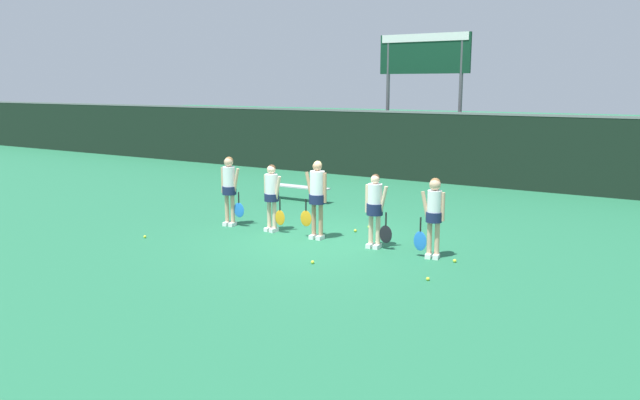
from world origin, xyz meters
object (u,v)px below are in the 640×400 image
player_3 (375,206)px  tennis_ball_3 (313,262)px  player_2 (317,193)px  tennis_ball_1 (355,231)px  tennis_ball_0 (369,227)px  tennis_ball_5 (455,261)px  player_1 (272,193)px  tennis_ball_2 (145,237)px  scoreboard (424,66)px  player_4 (434,211)px  tennis_ball_4 (428,279)px  bench_courtside (298,188)px  player_0 (229,185)px

player_3 → tennis_ball_3: bearing=-107.9°
player_2 → tennis_ball_1: size_ratio=25.38×
player_2 → tennis_ball_0: (0.52, 1.56, -1.03)m
tennis_ball_1 → tennis_ball_5: size_ratio=0.99×
player_1 → tennis_ball_2: bearing=-130.4°
scoreboard → tennis_ball_5: size_ratio=75.67×
tennis_ball_5 → tennis_ball_1: bearing=156.9°
player_4 → tennis_ball_1: (-2.40, 1.15, -0.93)m
tennis_ball_0 → tennis_ball_5: size_ratio=0.92×
tennis_ball_4 → bench_courtside: bearing=140.1°
bench_courtside → player_1: 4.05m
bench_courtside → tennis_ball_5: bench_courtside is taller
tennis_ball_3 → tennis_ball_5: 2.81m
bench_courtside → player_4: bearing=-33.7°
bench_courtside → player_1: size_ratio=1.27×
player_1 → tennis_ball_0: size_ratio=24.75×
tennis_ball_3 → tennis_ball_1: bearing=101.6°
tennis_ball_0 → tennis_ball_3: (0.48, -3.33, 0.00)m
player_0 → tennis_ball_4: (5.88, -1.58, -0.99)m
tennis_ball_0 → tennis_ball_2: size_ratio=0.99×
bench_courtside → tennis_ball_4: bench_courtside is taller
tennis_ball_2 → tennis_ball_4: same height
player_4 → tennis_ball_2: 6.57m
player_4 → tennis_ball_5: player_4 is taller
bench_courtside → scoreboard: bearing=82.6°
bench_courtside → tennis_ball_1: (3.41, -2.67, -0.36)m
player_1 → tennis_ball_2: (-2.08, -2.08, -0.91)m
player_4 → tennis_ball_4: player_4 is taller
player_0 → player_2: 2.55m
tennis_ball_5 → tennis_ball_3: bearing=-146.3°
tennis_ball_2 → tennis_ball_3: 4.39m
player_1 → tennis_ball_2: 3.08m
tennis_ball_2 → player_2: bearing=31.1°
tennis_ball_3 → scoreboard: bearing=103.6°
scoreboard → player_3: size_ratio=3.35×
tennis_ball_2 → tennis_ball_4: 6.73m
player_4 → tennis_ball_0: bearing=133.1°
player_0 → tennis_ball_4: player_0 is taller
tennis_ball_5 → player_2: bearing=176.3°
tennis_ball_3 → tennis_ball_5: size_ratio=0.95×
player_4 → tennis_ball_0: (-2.31, 1.69, -0.93)m
player_0 → player_3: bearing=-9.4°
tennis_ball_2 → player_4: bearing=17.1°
player_0 → player_3: 4.03m
bench_courtside → player_0: 3.77m
player_2 → tennis_ball_0: player_2 is taller
tennis_ball_1 → tennis_ball_2: size_ratio=1.07×
scoreboard → player_1: bearing=-85.9°
player_3 → tennis_ball_5: 2.07m
player_2 → tennis_ball_4: bearing=-28.4°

